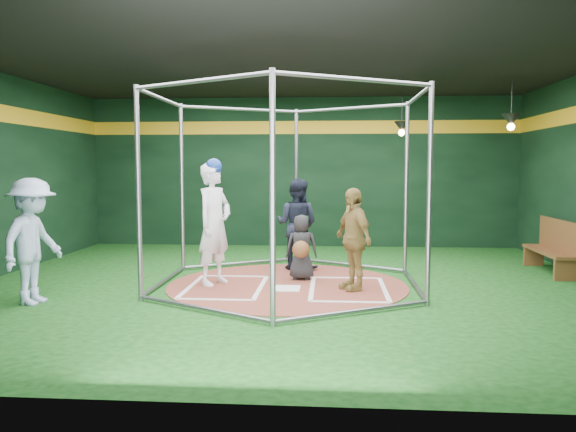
# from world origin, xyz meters

# --- Properties ---
(room_shell) EXTENTS (10.10, 9.10, 3.53)m
(room_shell) POSITION_xyz_m (0.00, 0.01, 1.75)
(room_shell) COLOR #0D3C0D
(room_shell) RESTS_ON ground
(clay_disc) EXTENTS (3.80, 3.80, 0.01)m
(clay_disc) POSITION_xyz_m (0.00, 0.00, 0.01)
(clay_disc) COLOR brown
(clay_disc) RESTS_ON ground
(home_plate) EXTENTS (0.43, 0.43, 0.01)m
(home_plate) POSITION_xyz_m (0.00, -0.30, 0.02)
(home_plate) COLOR white
(home_plate) RESTS_ON clay_disc
(batter_box_left) EXTENTS (1.17, 1.77, 0.01)m
(batter_box_left) POSITION_xyz_m (-0.95, -0.25, 0.02)
(batter_box_left) COLOR white
(batter_box_left) RESTS_ON clay_disc
(batter_box_right) EXTENTS (1.17, 1.77, 0.01)m
(batter_box_right) POSITION_xyz_m (0.95, -0.25, 0.02)
(batter_box_right) COLOR white
(batter_box_right) RESTS_ON clay_disc
(batting_cage) EXTENTS (4.05, 4.67, 3.00)m
(batting_cage) POSITION_xyz_m (-0.00, -0.00, 1.50)
(batting_cage) COLOR gray
(batting_cage) RESTS_ON ground
(pendant_lamp_near) EXTENTS (0.34, 0.34, 0.90)m
(pendant_lamp_near) POSITION_xyz_m (2.20, 3.60, 2.74)
(pendant_lamp_near) COLOR black
(pendant_lamp_near) RESTS_ON room_shell
(pendant_lamp_far) EXTENTS (0.34, 0.34, 0.90)m
(pendant_lamp_far) POSITION_xyz_m (4.00, 2.00, 2.74)
(pendant_lamp_far) COLOR black
(pendant_lamp_far) RESTS_ON room_shell
(batter_figure) EXTENTS (0.73, 0.84, 2.00)m
(batter_figure) POSITION_xyz_m (-1.16, -0.04, 1.00)
(batter_figure) COLOR white
(batter_figure) RESTS_ON clay_disc
(visitor_leopard) EXTENTS (0.76, 0.98, 1.55)m
(visitor_leopard) POSITION_xyz_m (1.02, -0.27, 0.79)
(visitor_leopard) COLOR tan
(visitor_leopard) RESTS_ON clay_disc
(catcher_figure) EXTENTS (0.57, 0.59, 1.08)m
(catcher_figure) POSITION_xyz_m (0.20, 0.44, 0.55)
(catcher_figure) COLOR black
(catcher_figure) RESTS_ON clay_disc
(umpire) EXTENTS (0.95, 0.84, 1.65)m
(umpire) POSITION_xyz_m (0.06, 1.40, 0.84)
(umpire) COLOR black
(umpire) RESTS_ON clay_disc
(bystander_blue) EXTENTS (0.79, 1.19, 1.73)m
(bystander_blue) POSITION_xyz_m (-3.39, -1.44, 0.87)
(bystander_blue) COLOR #ADC3E5
(bystander_blue) RESTS_ON ground
(dugout_bench) EXTENTS (0.38, 1.64, 0.95)m
(dugout_bench) POSITION_xyz_m (4.62, 1.42, 0.49)
(dugout_bench) COLOR brown
(dugout_bench) RESTS_ON ground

